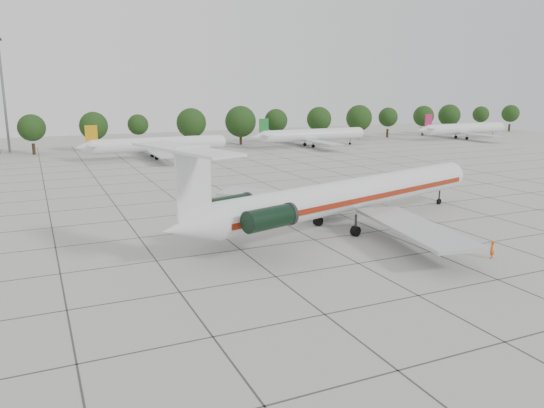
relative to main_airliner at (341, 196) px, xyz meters
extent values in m
plane|color=#A7A6A0|center=(-4.44, -2.26, -3.68)|extent=(260.00, 260.00, 0.00)
cube|color=#383838|center=(-4.44, 12.74, -3.67)|extent=(170.00, 170.00, 0.02)
cylinder|color=silver|center=(2.37, 0.69, -0.03)|extent=(36.98, 13.78, 3.44)
sphere|color=silver|center=(20.38, 5.93, -0.03)|extent=(3.44, 3.44, 3.44)
cone|color=silver|center=(-18.14, -5.28, -0.03)|extent=(5.96, 4.76, 3.44)
cube|color=maroon|center=(1.89, 2.36, -0.29)|extent=(35.04, 10.25, 0.57)
cube|color=maroon|center=(2.86, -0.98, -0.29)|extent=(35.04, 10.25, 0.57)
cube|color=#B7BABC|center=(-2.75, 8.97, -1.44)|extent=(13.91, 14.92, 0.31)
cube|color=#B7BABC|center=(2.49, -9.04, -1.44)|extent=(7.12, 16.18, 0.31)
cube|color=black|center=(-12.79, -1.28, 0.28)|extent=(2.58, 1.94, 0.26)
cylinder|color=black|center=(-12.99, -0.58, 0.28)|extent=(5.36, 3.30, 1.98)
cube|color=black|center=(-11.48, -5.78, 0.28)|extent=(2.58, 1.94, 0.26)
cylinder|color=black|center=(-11.28, -6.48, 0.28)|extent=(5.36, 3.30, 1.98)
cube|color=silver|center=(-17.64, -5.13, 3.61)|extent=(3.28, 1.21, 6.25)
cube|color=silver|center=(-18.34, -5.33, 6.53)|extent=(6.49, 12.88, 0.23)
cylinder|color=black|center=(18.38, 5.35, -2.69)|extent=(0.26, 0.26, 1.98)
cylinder|color=black|center=(18.38, 5.35, -3.32)|extent=(0.78, 0.48, 0.73)
cylinder|color=black|center=(-1.39, 2.42, -2.33)|extent=(0.31, 0.31, 1.88)
cylinder|color=black|center=(-1.39, 2.42, -3.16)|extent=(1.18, 0.89, 1.04)
cylinder|color=black|center=(0.13, -2.78, -2.33)|extent=(0.31, 0.31, 1.88)
cylinder|color=black|center=(0.13, -2.78, -3.16)|extent=(1.18, 0.89, 1.04)
imported|color=#DF590D|center=(7.29, -14.01, -2.85)|extent=(0.72, 0.64, 1.65)
cylinder|color=silver|center=(-5.10, 65.01, -0.68)|extent=(27.20, 3.00, 3.00)
cube|color=#B7BABC|center=(-6.10, 65.01, -1.88)|extent=(3.50, 27.20, 0.25)
cube|color=#C2850B|center=(-18.54, 65.01, 1.92)|extent=(2.40, 0.25, 3.60)
cylinder|color=black|center=(-6.10, 67.21, -3.28)|extent=(0.80, 0.45, 0.80)
cylinder|color=black|center=(-6.10, 62.81, -3.28)|extent=(0.80, 0.45, 0.80)
cylinder|color=silver|center=(35.23, 70.66, -0.68)|extent=(27.20, 3.00, 3.00)
cube|color=#B7BABC|center=(34.23, 70.66, -1.88)|extent=(3.50, 27.20, 0.25)
cube|color=#186D29|center=(21.79, 70.66, 1.92)|extent=(2.40, 0.25, 3.60)
cylinder|color=black|center=(34.23, 72.86, -3.28)|extent=(0.80, 0.45, 0.80)
cylinder|color=black|center=(34.23, 68.46, -3.28)|extent=(0.80, 0.45, 0.80)
cylinder|color=silver|center=(84.86, 69.98, -0.68)|extent=(27.20, 3.00, 3.00)
cube|color=#B7BABC|center=(83.86, 69.98, -1.88)|extent=(3.50, 27.20, 0.25)
cube|color=#9B1C48|center=(71.42, 69.98, 1.92)|extent=(2.40, 0.25, 3.60)
cylinder|color=black|center=(83.86, 72.18, -3.28)|extent=(0.80, 0.45, 0.80)
cylinder|color=black|center=(83.86, 67.78, -3.28)|extent=(0.80, 0.45, 0.80)
cylinder|color=#332114|center=(-29.32, 82.74, -2.43)|extent=(0.70, 0.70, 2.50)
sphere|color=black|center=(-29.32, 82.74, 2.32)|extent=(5.99, 5.99, 5.99)
cylinder|color=#332114|center=(-16.13, 82.74, -2.43)|extent=(0.70, 0.70, 2.50)
sphere|color=black|center=(-16.13, 82.74, 2.32)|extent=(6.50, 6.50, 6.50)
cylinder|color=#332114|center=(-5.94, 82.74, -2.43)|extent=(0.70, 0.70, 2.50)
sphere|color=black|center=(-5.94, 82.74, 2.32)|extent=(4.93, 4.93, 4.93)
cylinder|color=#332114|center=(7.25, 82.74, -2.43)|extent=(0.70, 0.70, 2.50)
sphere|color=black|center=(7.25, 82.74, 2.32)|extent=(7.40, 7.40, 7.40)
cylinder|color=#332114|center=(20.44, 82.74, -2.43)|extent=(0.70, 0.70, 2.50)
sphere|color=black|center=(20.44, 82.74, 2.32)|extent=(8.08, 8.08, 8.08)
cylinder|color=#332114|center=(30.63, 82.74, -2.43)|extent=(0.70, 0.70, 2.50)
sphere|color=black|center=(30.63, 82.74, 2.32)|extent=(6.17, 6.17, 6.17)
cylinder|color=#332114|center=(43.82, 82.74, -2.43)|extent=(0.70, 0.70, 2.50)
sphere|color=black|center=(43.82, 82.74, 2.32)|extent=(6.82, 6.82, 6.82)
cylinder|color=#332114|center=(57.01, 82.74, -2.43)|extent=(0.70, 0.70, 2.50)
sphere|color=black|center=(57.01, 82.74, 2.32)|extent=(7.44, 7.44, 7.44)
cylinder|color=#332114|center=(67.20, 82.74, -2.43)|extent=(0.70, 0.70, 2.50)
sphere|color=black|center=(67.20, 82.74, 2.32)|extent=(5.66, 5.66, 5.66)
cylinder|color=#332114|center=(80.39, 82.74, -2.43)|extent=(0.70, 0.70, 2.50)
sphere|color=black|center=(80.39, 82.74, 2.32)|extent=(6.25, 6.25, 6.25)
cylinder|color=#332114|center=(90.58, 82.74, -2.43)|extent=(0.70, 0.70, 2.50)
sphere|color=black|center=(90.58, 82.74, 2.32)|extent=(6.79, 6.79, 6.79)
cylinder|color=#332114|center=(103.77, 82.74, -2.43)|extent=(0.70, 0.70, 2.50)
sphere|color=black|center=(103.77, 82.74, 2.32)|extent=(5.16, 5.16, 5.16)
cylinder|color=#332114|center=(116.96, 82.74, -2.43)|extent=(0.70, 0.70, 2.50)
sphere|color=black|center=(116.96, 82.74, 2.32)|extent=(5.68, 5.68, 5.68)
cylinder|color=slate|center=(-34.44, 89.74, 8.82)|extent=(0.56, 0.56, 25.00)
camera|label=1|loc=(-29.61, -47.36, 11.62)|focal=35.00mm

